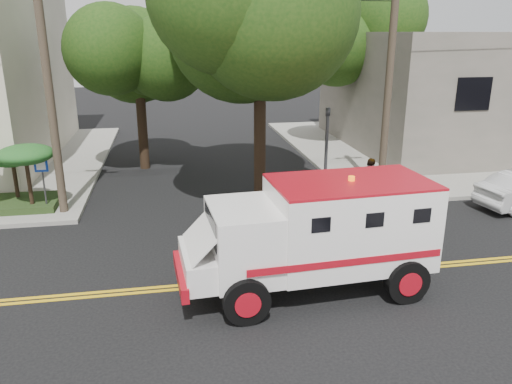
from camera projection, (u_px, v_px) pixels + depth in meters
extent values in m
plane|color=black|center=(249.00, 282.00, 12.92)|extent=(100.00, 100.00, 0.00)
cube|color=gray|center=(448.00, 146.00, 27.81)|extent=(17.00, 17.00, 0.15)
cube|color=#625E54|center=(474.00, 89.00, 27.59)|extent=(14.00, 12.00, 6.00)
cylinder|color=#382D23|center=(48.00, 85.00, 16.21)|extent=(0.28, 0.28, 9.00)
cylinder|color=#382D23|center=(389.00, 79.00, 18.40)|extent=(0.28, 0.28, 9.00)
cylinder|color=black|center=(260.00, 108.00, 18.18)|extent=(0.44, 0.44, 7.00)
sphere|color=#1A3C10|center=(260.00, 6.00, 17.11)|extent=(5.32, 5.32, 5.32)
cylinder|color=black|center=(141.00, 109.00, 22.79)|extent=(0.44, 0.44, 5.60)
sphere|color=#1A3C10|center=(137.00, 45.00, 21.93)|extent=(3.92, 3.92, 3.92)
sphere|color=#1A3C10|center=(155.00, 35.00, 21.42)|extent=(3.36, 3.36, 3.36)
cylinder|color=black|center=(350.00, 90.00, 28.42)|extent=(0.44, 0.44, 5.95)
sphere|color=#1A3C10|center=(353.00, 36.00, 27.50)|extent=(4.20, 4.20, 4.20)
sphere|color=#1A3C10|center=(373.00, 27.00, 26.96)|extent=(3.60, 3.60, 3.60)
cylinder|color=#3F3F42|center=(326.00, 157.00, 18.25)|extent=(0.12, 0.12, 3.60)
imported|color=#3F3F42|center=(328.00, 120.00, 17.83)|extent=(0.15, 0.18, 0.90)
cylinder|color=#3F3F42|center=(44.00, 187.00, 17.37)|extent=(0.06, 0.06, 2.00)
cube|color=#0C33A5|center=(41.00, 165.00, 17.07)|extent=(0.45, 0.03, 0.45)
cube|color=#1E3314|center=(13.00, 204.00, 17.94)|extent=(3.20, 2.00, 0.24)
cylinder|color=black|center=(15.00, 179.00, 18.09)|extent=(0.14, 0.14, 1.36)
ellipsoid|color=#195421|center=(12.00, 159.00, 17.85)|extent=(1.55, 1.55, 0.54)
cylinder|color=black|center=(29.00, 181.00, 17.31)|extent=(0.14, 0.14, 1.68)
ellipsoid|color=#195421|center=(25.00, 154.00, 17.02)|extent=(1.91, 1.91, 0.66)
cube|color=white|center=(349.00, 223.00, 12.21)|extent=(3.93, 2.47, 2.05)
cube|color=white|center=(244.00, 240.00, 11.68)|extent=(1.69, 2.24, 1.66)
cube|color=black|center=(211.00, 226.00, 11.37)|extent=(0.16, 1.66, 0.68)
cube|color=white|center=(201.00, 264.00, 11.60)|extent=(0.99, 2.00, 0.68)
cube|color=#AA0D19|center=(181.00, 276.00, 11.57)|extent=(0.30, 2.10, 0.34)
cube|color=#AA0D19|center=(351.00, 182.00, 11.89)|extent=(3.93, 2.47, 0.06)
cylinder|color=black|center=(246.00, 301.00, 10.93)|extent=(1.09, 0.38, 1.07)
cylinder|color=black|center=(228.00, 259.00, 12.95)|extent=(1.09, 0.38, 1.07)
cylinder|color=black|center=(407.00, 281.00, 11.80)|extent=(1.09, 0.38, 1.07)
cylinder|color=black|center=(366.00, 245.00, 13.82)|extent=(1.09, 0.38, 1.07)
imported|color=gray|center=(369.00, 178.00, 18.71)|extent=(0.63, 0.47, 1.55)
imported|color=gray|center=(369.00, 179.00, 18.71)|extent=(0.93, 0.90, 1.51)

